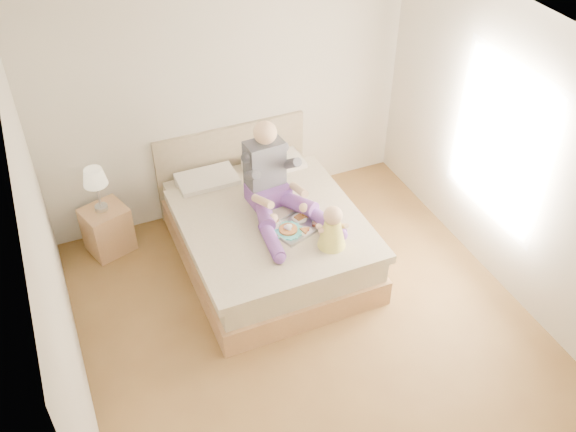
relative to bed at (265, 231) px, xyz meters
name	(u,v)px	position (x,y,z in m)	size (l,w,h in m)	color
room	(322,194)	(0.08, -1.08, 1.19)	(4.02, 4.22, 2.71)	brown
bed	(265,231)	(0.00, 0.00, 0.00)	(1.70, 2.18, 1.00)	#A2774B
nightstand	(107,229)	(-1.47, 0.73, -0.06)	(0.52, 0.49, 0.52)	#A2774B
lamp	(95,179)	(-1.48, 0.75, 0.57)	(0.24, 0.24, 0.49)	#AEB1B5
adult	(274,186)	(0.10, -0.03, 0.56)	(0.78, 1.14, 0.92)	#62388D
tray	(295,226)	(0.16, -0.39, 0.32)	(0.54, 0.48, 0.13)	#AEB1B5
baby	(332,229)	(0.37, -0.74, 0.47)	(0.29, 0.39, 0.44)	#EFE94B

